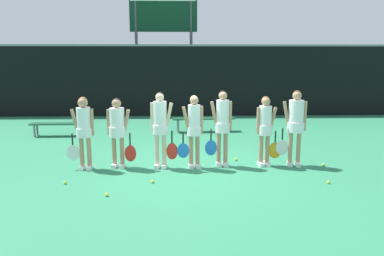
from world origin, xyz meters
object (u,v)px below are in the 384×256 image
object	(u,v)px
bench_far	(204,120)
tennis_ball_1	(65,183)
scoreboard	(163,22)
player_0	(84,127)
tennis_ball_3	(328,182)
player_5	(265,126)
tennis_ball_5	(236,159)
bench_courtside	(57,125)
player_2	(160,124)
player_3	(194,126)
tennis_ball_4	(323,165)
tennis_ball_0	(153,181)
tennis_ball_6	(107,195)
player_4	(222,122)
player_1	(118,127)
player_6	(295,121)

from	to	relation	value
bench_far	tennis_ball_1	bearing A→B (deg)	-124.47
scoreboard	player_0	world-z (taller)	scoreboard
tennis_ball_1	tennis_ball_3	distance (m)	5.38
player_5	tennis_ball_5	bearing A→B (deg)	134.39
player_5	player_0	bearing A→B (deg)	172.42
tennis_ball_5	bench_far	bearing A→B (deg)	99.28
scoreboard	bench_courtside	world-z (taller)	scoreboard
player_2	bench_courtside	bearing A→B (deg)	140.65
player_5	player_3	bearing A→B (deg)	174.61
bench_courtside	tennis_ball_4	size ratio (longest dim) A/B	24.99
bench_far	tennis_ball_0	xyz separation A→B (m)	(-1.35, -5.30, -0.38)
tennis_ball_6	player_4	bearing A→B (deg)	39.19
bench_far	tennis_ball_6	xyz separation A→B (m)	(-2.15, -6.02, -0.38)
player_0	tennis_ball_4	size ratio (longest dim) A/B	24.27
scoreboard	tennis_ball_1	size ratio (longest dim) A/B	82.50
player_0	player_4	size ratio (longest dim) A/B	0.93
bench_courtside	player_5	size ratio (longest dim) A/B	1.04
tennis_ball_4	player_2	bearing A→B (deg)	-179.66
player_2	tennis_ball_5	size ratio (longest dim) A/B	27.02
player_1	player_3	bearing A→B (deg)	1.26
player_1	tennis_ball_0	bearing A→B (deg)	-48.80
bench_far	player_5	distance (m)	4.31
player_3	player_6	world-z (taller)	player_6
player_5	tennis_ball_5	xyz separation A→B (m)	(-0.61, 0.44, -0.92)
tennis_ball_3	tennis_ball_5	xyz separation A→B (m)	(-1.65, 1.78, -0.00)
bench_far	tennis_ball_0	distance (m)	5.48
bench_courtside	player_6	distance (m)	7.61
player_1	player_4	world-z (taller)	player_4
player_0	player_6	world-z (taller)	player_6
player_2	player_3	distance (m)	0.77
player_1	tennis_ball_3	size ratio (longest dim) A/B	24.85
player_5	tennis_ball_3	world-z (taller)	player_5
player_4	tennis_ball_0	distance (m)	2.20
scoreboard	player_1	size ratio (longest dim) A/B	3.31
scoreboard	bench_far	xyz separation A→B (m)	(1.58, -5.47, -3.71)
player_6	tennis_ball_5	bearing A→B (deg)	167.76
player_0	player_4	world-z (taller)	player_4
bench_far	tennis_ball_3	xyz separation A→B (m)	(2.25, -5.44, -0.38)
tennis_ball_4	tennis_ball_5	distance (m)	2.08
player_1	tennis_ball_4	distance (m)	4.92
bench_far	tennis_ball_6	bearing A→B (deg)	-113.64
player_0	tennis_ball_5	distance (m)	3.74
player_0	player_2	distance (m)	1.73
player_6	tennis_ball_0	xyz separation A→B (m)	(-3.26, -1.18, -1.03)
bench_far	player_5	xyz separation A→B (m)	(1.21, -4.10, 0.54)
player_1	tennis_ball_5	world-z (taller)	player_1
player_5	tennis_ball_4	world-z (taller)	player_5
player_1	tennis_ball_6	size ratio (longest dim) A/B	23.92
player_1	player_6	world-z (taller)	player_6
tennis_ball_5	tennis_ball_6	distance (m)	3.62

